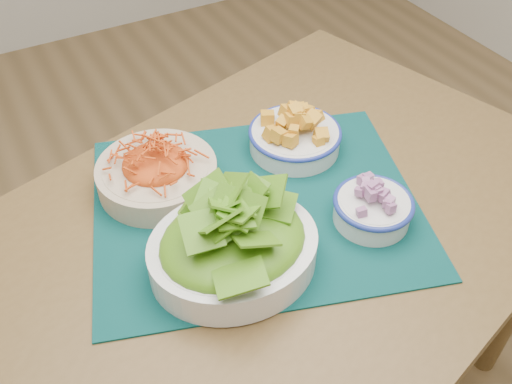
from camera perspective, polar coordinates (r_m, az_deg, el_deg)
ground at (r=1.85m, az=2.54°, el=-10.46°), size 4.00×4.00×0.00m
table at (r=1.11m, az=1.66°, el=-6.12°), size 1.38×1.11×0.75m
placemat at (r=1.05m, az=-0.00°, el=-1.26°), size 0.71×0.64×0.00m
carrot_bowl at (r=1.08m, az=-9.93°, el=2.27°), size 0.28×0.28×0.09m
squash_bowl at (r=1.15m, az=3.94°, el=6.15°), size 0.22×0.22×0.10m
lettuce_bowl at (r=0.91m, az=-2.33°, el=-4.71°), size 0.30×0.26×0.14m
onion_bowl at (r=1.02m, az=11.64°, el=-1.32°), size 0.17×0.17×0.07m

